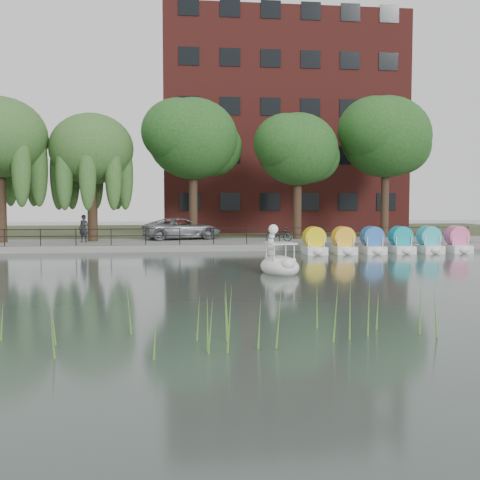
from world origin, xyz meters
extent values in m
plane|color=#414D47|center=(0.00, 0.00, 0.00)|extent=(120.00, 120.00, 0.00)
cube|color=gray|center=(0.00, 16.00, 0.20)|extent=(40.00, 6.00, 0.40)
cube|color=gray|center=(0.00, 13.05, 0.20)|extent=(40.00, 0.25, 0.40)
cube|color=#47512D|center=(0.00, 30.00, 0.18)|extent=(60.00, 22.00, 0.36)
cylinder|color=black|center=(0.00, 13.25, 1.35)|extent=(32.00, 0.04, 0.04)
cylinder|color=black|center=(0.00, 13.25, 0.95)|extent=(32.00, 0.04, 0.04)
cylinder|color=black|center=(0.00, 13.25, 0.90)|extent=(0.05, 0.05, 1.00)
cube|color=#4C1E16|center=(7.00, 30.00, 9.36)|extent=(20.00, 10.00, 18.00)
cylinder|color=#473323|center=(-13.00, 16.50, 2.50)|extent=(0.60, 0.60, 4.20)
cylinder|color=#473323|center=(-7.50, 17.00, 2.30)|extent=(0.60, 0.60, 3.80)
ellipsoid|color=#4D7636|center=(-7.50, 17.00, 6.29)|extent=(5.32, 5.32, 4.52)
cylinder|color=#473323|center=(-1.00, 18.00, 2.65)|extent=(0.60, 0.60, 4.50)
ellipsoid|color=#306827|center=(-1.00, 18.00, 7.10)|extent=(6.00, 6.00, 5.10)
cylinder|color=#473323|center=(6.00, 17.50, 2.42)|extent=(0.60, 0.60, 4.05)
ellipsoid|color=#306827|center=(6.00, 17.50, 6.43)|extent=(5.40, 5.40, 4.59)
cylinder|color=#473323|center=(12.50, 18.50, 2.76)|extent=(0.60, 0.60, 4.72)
ellipsoid|color=#306827|center=(12.50, 18.50, 7.44)|extent=(6.30, 6.30, 5.36)
imported|color=gray|center=(-1.75, 17.94, 1.23)|extent=(4.15, 6.45, 1.66)
imported|color=gray|center=(4.34, 15.29, 0.90)|extent=(0.69, 1.75, 1.00)
imported|color=black|center=(-7.93, 15.97, 1.39)|extent=(0.85, 0.74, 1.98)
ellipsoid|color=white|center=(1.99, 2.38, 0.27)|extent=(1.89, 2.61, 0.53)
cube|color=white|center=(2.01, 2.30, 0.53)|extent=(1.14, 1.21, 0.27)
cube|color=white|center=(2.00, 2.34, 1.26)|extent=(1.29, 1.37, 0.05)
ellipsoid|color=white|center=(2.17, 1.38, 0.49)|extent=(0.62, 0.52, 0.50)
sphere|color=white|center=(1.85, 3.17, 1.81)|extent=(0.42, 0.42, 0.42)
cone|color=black|center=(1.81, 3.45, 1.79)|extent=(0.21, 0.26, 0.18)
cylinder|color=yellow|center=(1.83, 3.32, 1.80)|extent=(0.24, 0.13, 0.23)
cube|color=white|center=(5.54, 10.72, 0.22)|extent=(1.15, 1.70, 0.44)
cylinder|color=yellow|center=(5.54, 10.82, 0.95)|extent=(0.90, 1.20, 0.90)
cube|color=white|center=(7.24, 10.72, 0.22)|extent=(1.15, 1.70, 0.44)
cylinder|color=yellow|center=(7.24, 10.82, 0.95)|extent=(0.90, 1.20, 0.90)
cube|color=white|center=(8.94, 10.72, 0.22)|extent=(1.15, 1.70, 0.44)
cylinder|color=blue|center=(8.94, 10.82, 0.95)|extent=(0.90, 1.20, 0.90)
cube|color=white|center=(10.64, 10.72, 0.22)|extent=(1.15, 1.70, 0.44)
cylinder|color=#0F9EAA|center=(10.64, 10.82, 0.95)|extent=(0.90, 1.20, 0.90)
cube|color=white|center=(12.34, 10.72, 0.22)|extent=(1.15, 1.70, 0.44)
cylinder|color=#35B8CC|center=(12.34, 10.82, 0.95)|extent=(0.90, 1.20, 0.90)
cube|color=white|center=(14.04, 10.72, 0.22)|extent=(1.15, 1.70, 0.44)
cylinder|color=pink|center=(14.04, 10.82, 0.95)|extent=(0.90, 1.20, 0.90)
camera|label=1|loc=(-2.62, -22.40, 3.16)|focal=45.00mm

